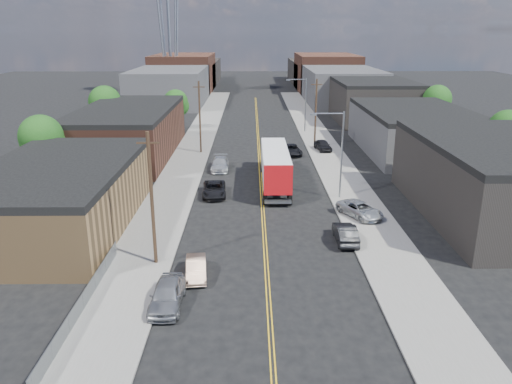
{
  "coord_description": "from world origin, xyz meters",
  "views": [
    {
      "loc": [
        -1.08,
        -23.68,
        16.63
      ],
      "look_at": [
        -0.67,
        19.57,
        2.5
      ],
      "focal_mm": 35.0,
      "sensor_mm": 36.0,
      "label": 1
    }
  ],
  "objects_px": {
    "car_left_b": "(196,268)",
    "car_right_lot_c": "(323,145)",
    "semi_truck": "(274,163)",
    "car_left_a": "(167,295)",
    "car_ahead_truck": "(292,150)",
    "car_left_c": "(214,189)",
    "car_left_d": "(220,164)",
    "car_right_lot_a": "(360,209)",
    "car_right_oncoming": "(345,233)"
  },
  "relations": [
    {
      "from": "car_left_d",
      "to": "car_ahead_truck",
      "type": "relative_size",
      "value": 1.03
    },
    {
      "from": "semi_truck",
      "to": "car_left_a",
      "type": "height_order",
      "value": "semi_truck"
    },
    {
      "from": "car_right_lot_a",
      "to": "semi_truck",
      "type": "bearing_deg",
      "value": 95.62
    },
    {
      "from": "car_left_a",
      "to": "car_right_oncoming",
      "type": "relative_size",
      "value": 1.05
    },
    {
      "from": "car_left_a",
      "to": "car_left_b",
      "type": "xyz_separation_m",
      "value": [
        1.4,
        3.95,
        -0.17
      ]
    },
    {
      "from": "semi_truck",
      "to": "car_left_b",
      "type": "xyz_separation_m",
      "value": [
        -6.5,
        -22.38,
        -1.78
      ]
    },
    {
      "from": "car_left_b",
      "to": "car_right_lot_c",
      "type": "height_order",
      "value": "car_right_lot_c"
    },
    {
      "from": "car_left_d",
      "to": "car_left_a",
      "type": "bearing_deg",
      "value": -93.61
    },
    {
      "from": "car_left_a",
      "to": "car_right_lot_c",
      "type": "xyz_separation_m",
      "value": [
        15.53,
        41.93,
        0.07
      ]
    },
    {
      "from": "car_left_b",
      "to": "car_left_a",
      "type": "bearing_deg",
      "value": -115.74
    },
    {
      "from": "car_left_b",
      "to": "car_left_d",
      "type": "distance_m",
      "value": 28.2
    },
    {
      "from": "car_left_d",
      "to": "car_right_lot_a",
      "type": "bearing_deg",
      "value": -51.46
    },
    {
      "from": "car_right_oncoming",
      "to": "car_ahead_truck",
      "type": "relative_size",
      "value": 0.91
    },
    {
      "from": "car_left_d",
      "to": "car_right_oncoming",
      "type": "bearing_deg",
      "value": -63.55
    },
    {
      "from": "car_left_a",
      "to": "semi_truck",
      "type": "bearing_deg",
      "value": 73.7
    },
    {
      "from": "semi_truck",
      "to": "car_right_oncoming",
      "type": "distance_m",
      "value": 17.25
    },
    {
      "from": "car_ahead_truck",
      "to": "car_left_c",
      "type": "bearing_deg",
      "value": -124.92
    },
    {
      "from": "car_left_a",
      "to": "car_right_lot_a",
      "type": "bearing_deg",
      "value": 45.45
    },
    {
      "from": "car_right_oncoming",
      "to": "car_right_lot_a",
      "type": "relative_size",
      "value": 0.93
    },
    {
      "from": "semi_truck",
      "to": "car_left_c",
      "type": "height_order",
      "value": "semi_truck"
    },
    {
      "from": "car_left_c",
      "to": "car_right_lot_c",
      "type": "bearing_deg",
      "value": 51.26
    },
    {
      "from": "car_right_oncoming",
      "to": "car_right_lot_a",
      "type": "xyz_separation_m",
      "value": [
        2.33,
        5.42,
        0.08
      ]
    },
    {
      "from": "car_left_b",
      "to": "car_right_lot_a",
      "type": "bearing_deg",
      "value": 33.07
    },
    {
      "from": "car_left_a",
      "to": "car_left_c",
      "type": "bearing_deg",
      "value": 86.75
    },
    {
      "from": "semi_truck",
      "to": "car_left_c",
      "type": "bearing_deg",
      "value": -146.02
    },
    {
      "from": "car_left_c",
      "to": "car_left_d",
      "type": "bearing_deg",
      "value": 86.53
    },
    {
      "from": "car_left_b",
      "to": "car_right_lot_a",
      "type": "distance_m",
      "value": 18.0
    },
    {
      "from": "semi_truck",
      "to": "car_left_a",
      "type": "bearing_deg",
      "value": -106.68
    },
    {
      "from": "semi_truck",
      "to": "car_left_d",
      "type": "relative_size",
      "value": 3.13
    },
    {
      "from": "car_left_c",
      "to": "car_right_lot_a",
      "type": "distance_m",
      "value": 15.41
    },
    {
      "from": "car_left_d",
      "to": "car_right_lot_a",
      "type": "xyz_separation_m",
      "value": [
        13.93,
        -16.8,
        0.08
      ]
    },
    {
      "from": "semi_truck",
      "to": "car_left_a",
      "type": "xyz_separation_m",
      "value": [
        -7.9,
        -26.33,
        -1.61
      ]
    },
    {
      "from": "car_right_oncoming",
      "to": "car_right_lot_c",
      "type": "height_order",
      "value": "car_right_lot_c"
    },
    {
      "from": "car_left_c",
      "to": "car_right_lot_c",
      "type": "xyz_separation_m",
      "value": [
        14.13,
        19.98,
        0.17
      ]
    },
    {
      "from": "car_left_b",
      "to": "car_ahead_truck",
      "type": "relative_size",
      "value": 0.79
    },
    {
      "from": "semi_truck",
      "to": "car_ahead_truck",
      "type": "xyz_separation_m",
      "value": [
        3.0,
        13.61,
        -1.73
      ]
    },
    {
      "from": "car_right_oncoming",
      "to": "car_left_c",
      "type": "bearing_deg",
      "value": -45.71
    },
    {
      "from": "car_left_b",
      "to": "car_right_lot_c",
      "type": "xyz_separation_m",
      "value": [
        14.13,
        37.98,
        0.23
      ]
    },
    {
      "from": "car_ahead_truck",
      "to": "semi_truck",
      "type": "bearing_deg",
      "value": -109.51
    },
    {
      "from": "semi_truck",
      "to": "car_left_c",
      "type": "xyz_separation_m",
      "value": [
        -6.5,
        -4.38,
        -1.72
      ]
    },
    {
      "from": "car_left_a",
      "to": "car_left_c",
      "type": "height_order",
      "value": "car_left_a"
    },
    {
      "from": "car_left_a",
      "to": "car_ahead_truck",
      "type": "relative_size",
      "value": 0.96
    },
    {
      "from": "car_left_c",
      "to": "car_left_b",
      "type": "bearing_deg",
      "value": -93.47
    },
    {
      "from": "car_left_a",
      "to": "car_right_oncoming",
      "type": "xyz_separation_m",
      "value": [
        13.0,
        9.93,
        -0.07
      ]
    },
    {
      "from": "car_left_a",
      "to": "car_right_lot_c",
      "type": "bearing_deg",
      "value": 70.08
    },
    {
      "from": "car_left_b",
      "to": "car_right_lot_c",
      "type": "distance_m",
      "value": 40.53
    },
    {
      "from": "semi_truck",
      "to": "car_left_c",
      "type": "distance_m",
      "value": 8.02
    },
    {
      "from": "car_right_oncoming",
      "to": "car_right_lot_c",
      "type": "xyz_separation_m",
      "value": [
        2.53,
        32.0,
        0.14
      ]
    },
    {
      "from": "car_right_lot_c",
      "to": "car_ahead_truck",
      "type": "xyz_separation_m",
      "value": [
        -4.63,
        -2.0,
        -0.19
      ]
    },
    {
      "from": "car_right_lot_a",
      "to": "car_left_c",
      "type": "bearing_deg",
      "value": 126.18
    }
  ]
}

